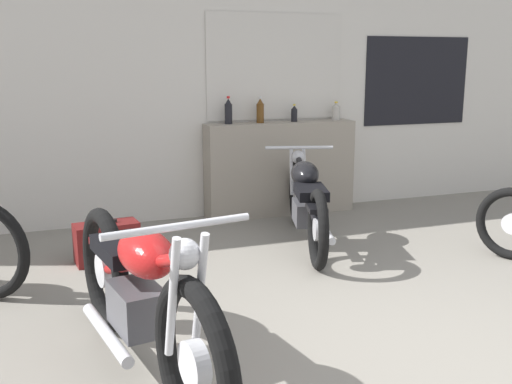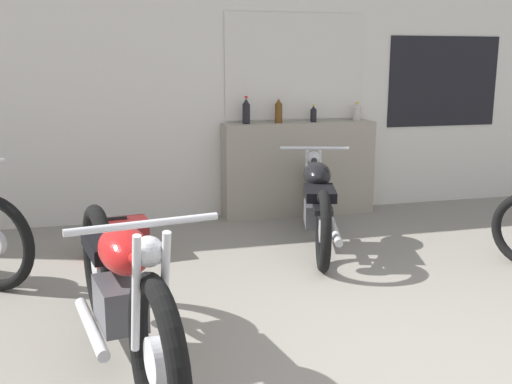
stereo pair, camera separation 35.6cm
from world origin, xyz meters
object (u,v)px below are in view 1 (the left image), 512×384
object	(u,v)px
bottle_center	(294,114)
motorcycle_red	(140,296)
bottle_left_center	(260,111)
bottle_right_center	(336,112)
motorcycle_black	(306,200)
bottle_leftmost	(228,112)
hard_case_darkred	(107,242)

from	to	relation	value
bottle_center	motorcycle_red	xyz separation A→B (m)	(-2.08, -2.88, -0.60)
bottle_left_center	bottle_right_center	xyz separation A→B (m)	(0.86, 0.01, -0.03)
bottle_center	motorcycle_black	size ratio (longest dim) A/B	0.10
bottle_leftmost	motorcycle_red	bearing A→B (deg)	-115.43
bottle_left_center	bottle_center	bearing A→B (deg)	0.04
bottle_leftmost	bottle_center	size ratio (longest dim) A/B	1.53
motorcycle_black	bottle_center	bearing A→B (deg)	72.23
motorcycle_black	motorcycle_red	world-z (taller)	motorcycle_red
bottle_right_center	motorcycle_black	size ratio (longest dim) A/B	0.10
bottle_right_center	bottle_leftmost	bearing A→B (deg)	-179.78
bottle_center	hard_case_darkred	bearing A→B (deg)	-154.38
motorcycle_black	hard_case_darkred	world-z (taller)	motorcycle_black
bottle_left_center	bottle_center	size ratio (longest dim) A/B	1.49
motorcycle_black	motorcycle_red	distance (m)	2.49
motorcycle_red	bottle_right_center	bearing A→B (deg)	48.36
bottle_leftmost	motorcycle_black	world-z (taller)	bottle_leftmost
bottle_center	motorcycle_red	size ratio (longest dim) A/B	0.09
motorcycle_red	hard_case_darkred	size ratio (longest dim) A/B	3.91
bottle_leftmost	bottle_left_center	xyz separation A→B (m)	(0.33, -0.01, -0.00)
bottle_leftmost	bottle_right_center	xyz separation A→B (m)	(1.20, 0.00, -0.04)
hard_case_darkred	bottle_right_center	bearing A→B (deg)	21.41
bottle_leftmost	hard_case_darkred	xyz separation A→B (m)	(-1.34, -0.99, -0.92)
bottle_left_center	hard_case_darkred	world-z (taller)	bottle_left_center
bottle_center	hard_case_darkred	distance (m)	2.43
bottle_leftmost	bottle_left_center	size ratio (longest dim) A/B	1.03
bottle_left_center	bottle_right_center	world-z (taller)	bottle_left_center
bottle_left_center	bottle_center	xyz separation A→B (m)	(0.38, 0.00, -0.04)
bottle_leftmost	hard_case_darkred	distance (m)	1.90
bottle_left_center	bottle_center	world-z (taller)	bottle_left_center
bottle_leftmost	bottle_right_center	size ratio (longest dim) A/B	1.41
bottle_leftmost	motorcycle_red	xyz separation A→B (m)	(-1.37, -2.88, -0.65)
motorcycle_black	bottle_leftmost	bearing A→B (deg)	108.38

